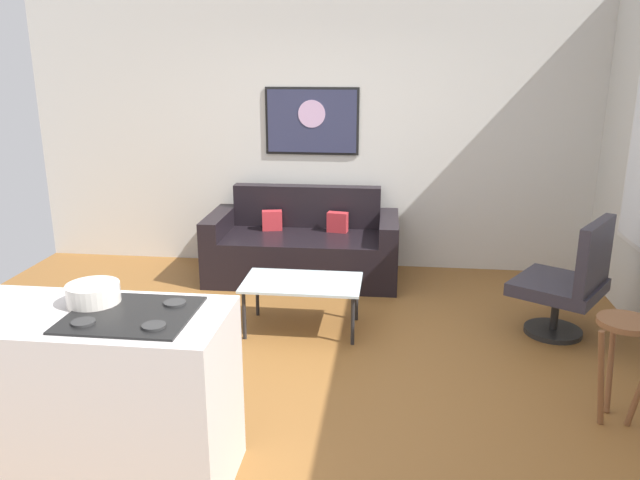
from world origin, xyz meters
name	(u,v)px	position (x,y,z in m)	size (l,w,h in m)	color
ground	(302,372)	(0.00, 0.00, -0.02)	(6.40, 6.40, 0.04)	brown
back_wall	(336,133)	(0.00, 2.42, 1.40)	(6.40, 0.05, 2.80)	silver
couch	(303,249)	(-0.27, 1.93, 0.30)	(1.88, 0.89, 0.88)	black
coffee_table	(302,285)	(-0.10, 0.68, 0.38)	(0.95, 0.57, 0.41)	silver
armchair	(570,281)	(1.99, 0.79, 0.47)	(0.87, 0.87, 0.97)	black
bar_stool	(623,343)	(1.98, -0.42, 0.52)	(0.37, 0.36, 0.67)	brown
kitchen_counter	(91,398)	(-0.89, -1.31, 0.47)	(1.43, 0.65, 0.96)	silver
mixing_bowl	(93,295)	(-0.88, -1.20, 0.99)	(0.26, 0.26, 0.11)	silver
wall_painting	(312,121)	(-0.24, 2.38, 1.52)	(0.96, 0.03, 0.68)	black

